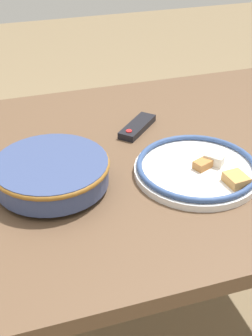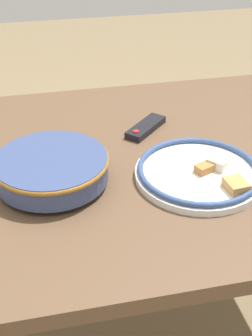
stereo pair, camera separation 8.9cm
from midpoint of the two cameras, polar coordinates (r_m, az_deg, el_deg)
name	(u,v)px [view 2 (the right image)]	position (r m, az deg, el deg)	size (l,w,h in m)	color
ground_plane	(111,335)	(1.73, -0.33, -19.79)	(8.00, 8.00, 0.00)	#7F6B4C
dining_table	(106,183)	(1.28, -0.42, -1.92)	(1.50, 0.95, 0.72)	brown
noodle_bowl	(52,168)	(1.13, -6.84, -0.08)	(0.28, 0.28, 0.07)	#384775
food_plate	(199,173)	(1.18, 11.06, -0.60)	(0.32, 0.32, 0.04)	white
tv_remote	(146,127)	(1.38, 4.28, 4.92)	(0.14, 0.14, 0.02)	black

